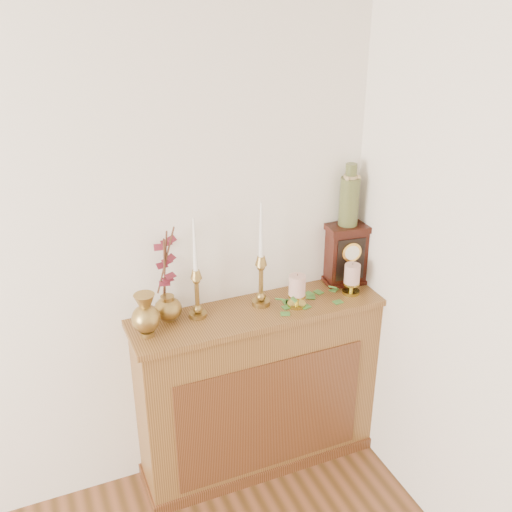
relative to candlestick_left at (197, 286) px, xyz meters
name	(u,v)px	position (x,y,z in m)	size (l,w,h in m)	color
console_shelf	(259,393)	(0.29, -0.05, -0.65)	(1.24, 0.34, 0.93)	brown
candlestick_left	(197,286)	(0.00, 0.00, 0.00)	(0.08, 0.08, 0.49)	olive
candlestick_center	(261,273)	(0.31, -0.01, 0.01)	(0.09, 0.09, 0.52)	olive
bud_vase	(146,316)	(-0.25, -0.07, -0.06)	(0.13, 0.13, 0.20)	olive
ginger_jar	(166,276)	(-0.12, 0.05, 0.05)	(0.19, 0.20, 0.47)	olive
pillar_candle_left	(297,289)	(0.46, -0.09, -0.07)	(0.09, 0.09, 0.17)	gold
pillar_candle_right	(352,277)	(0.76, -0.08, -0.07)	(0.09, 0.09, 0.17)	gold
ivy_garland	(301,303)	(0.48, -0.10, -0.15)	(0.42, 0.15, 0.07)	#3E772D
mantel_clock	(346,254)	(0.80, 0.04, -0.01)	(0.23, 0.17, 0.31)	#36110A
ceramic_vase	(349,198)	(0.80, 0.04, 0.29)	(0.10, 0.10, 0.31)	#1A3425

